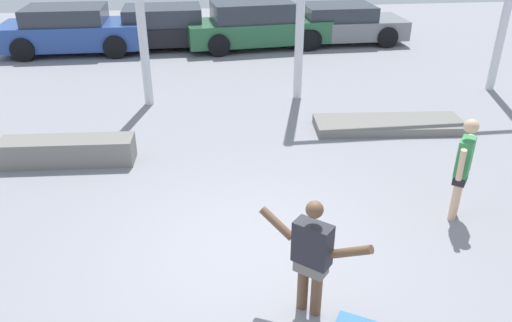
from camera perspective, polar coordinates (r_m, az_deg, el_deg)
The scene contains 9 objects.
ground_plane at distance 6.77m, azimuth -0.16°, elevation -10.43°, with size 36.00×36.00×0.00m, color gray.
skateboarder at distance 5.49m, azimuth 6.39°, elevation -10.52°, with size 1.07×0.96×1.45m.
grind_box at distance 9.51m, azimuth -20.72°, elevation 1.08°, with size 2.34×0.55×0.47m, color slate.
manual_pad at distance 10.74m, azimuth 14.95°, elevation 4.05°, with size 3.06×0.96×0.17m, color slate.
parked_car_blue at distance 17.02m, azimuth -20.27°, elevation 13.86°, with size 4.31×2.03×1.41m.
parked_car_black at distance 16.93m, azimuth -10.10°, elevation 14.79°, with size 4.45×2.07×1.29m.
parked_car_green at distance 16.62m, azimuth 0.02°, elevation 15.21°, with size 4.70×2.20×1.45m.
parked_car_grey at distance 17.55m, azimuth 9.69°, elevation 15.20°, with size 4.09×2.06×1.24m.
bystander at distance 7.62m, azimuth 22.58°, elevation -0.45°, with size 0.46×0.57×1.56m.
Camera 1 is at (-0.65, -5.33, 4.13)m, focal length 35.00 mm.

